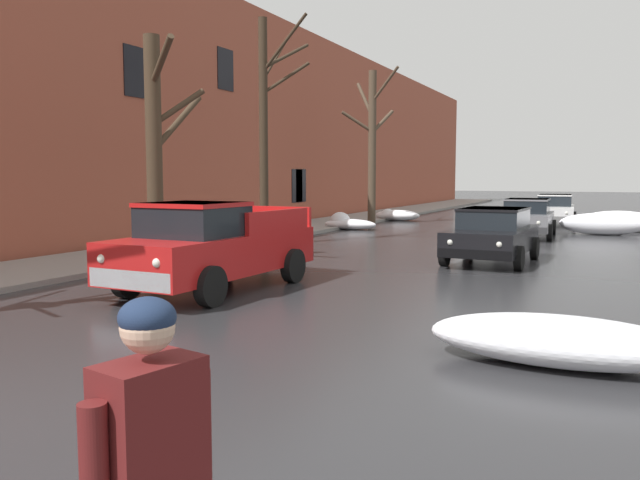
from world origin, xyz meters
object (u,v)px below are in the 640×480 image
object	(u,v)px
pedestrian_with_coffee	(151,472)
sedan_white_parked_far_down_block	(555,209)
sedan_black_parked_kerbside_close	(492,234)
bare_tree_far_down_block	(372,142)
bare_tree_second_along_sidewalk	(157,145)
bare_tree_mid_block	(266,124)
sedan_grey_parked_kerbside_mid	(527,217)
pickup_truck_red_approaching_near_lane	(212,246)

from	to	relation	value
pedestrian_with_coffee	sedan_white_parked_far_down_block	bearing A→B (deg)	91.81
sedan_black_parked_kerbside_close	bare_tree_far_down_block	bearing A→B (deg)	123.34
bare_tree_second_along_sidewalk	sedan_white_parked_far_down_block	world-z (taller)	bare_tree_second_along_sidewalk
pedestrian_with_coffee	sedan_black_parked_kerbside_close	bearing A→B (deg)	94.74
sedan_black_parked_kerbside_close	bare_tree_second_along_sidewalk	bearing A→B (deg)	-150.97
bare_tree_far_down_block	sedan_black_parked_kerbside_close	bearing A→B (deg)	-56.66
bare_tree_mid_block	bare_tree_far_down_block	distance (m)	10.18
sedan_grey_parked_kerbside_mid	sedan_white_parked_far_down_block	size ratio (longest dim) A/B	1.01
bare_tree_second_along_sidewalk	pickup_truck_red_approaching_near_lane	world-z (taller)	bare_tree_second_along_sidewalk
bare_tree_far_down_block	sedan_white_parked_far_down_block	world-z (taller)	bare_tree_far_down_block
pickup_truck_red_approaching_near_lane	pedestrian_with_coffee	world-z (taller)	same
bare_tree_mid_block	sedan_black_parked_kerbside_close	world-z (taller)	bare_tree_mid_block
bare_tree_far_down_block	sedan_grey_parked_kerbside_mid	world-z (taller)	bare_tree_far_down_block
bare_tree_second_along_sidewalk	sedan_black_parked_kerbside_close	bearing A→B (deg)	29.03
bare_tree_far_down_block	sedan_grey_parked_kerbside_mid	size ratio (longest dim) A/B	1.72
pickup_truck_red_approaching_near_lane	sedan_grey_parked_kerbside_mid	xyz separation A→B (m)	(4.15, 14.39, -0.13)
bare_tree_second_along_sidewalk	sedan_black_parked_kerbside_close	size ratio (longest dim) A/B	1.41
bare_tree_far_down_block	sedan_black_parked_kerbside_close	size ratio (longest dim) A/B	1.77
bare_tree_mid_block	sedan_white_parked_far_down_block	xyz separation A→B (m)	(7.83, 13.06, -3.19)
bare_tree_mid_block	sedan_white_parked_far_down_block	bearing A→B (deg)	59.07
bare_tree_mid_block	pickup_truck_red_approaching_near_lane	world-z (taller)	bare_tree_mid_block
bare_tree_second_along_sidewalk	sedan_white_parked_far_down_block	bearing A→B (deg)	67.09
bare_tree_second_along_sidewalk	sedan_white_parked_far_down_block	xyz separation A→B (m)	(7.84, 18.56, -2.26)
bare_tree_second_along_sidewalk	sedan_grey_parked_kerbside_mid	world-z (taller)	bare_tree_second_along_sidewalk
sedan_white_parked_far_down_block	pedestrian_with_coffee	world-z (taller)	pedestrian_with_coffee
bare_tree_second_along_sidewalk	pickup_truck_red_approaching_near_lane	xyz separation A→B (m)	(3.28, -2.47, -2.13)
pickup_truck_red_approaching_near_lane	sedan_black_parked_kerbside_close	bearing A→B (deg)	57.47
bare_tree_far_down_block	sedan_white_parked_far_down_block	distance (m)	8.96
bare_tree_second_along_sidewalk	pedestrian_with_coffee	size ratio (longest dim) A/B	3.23
sedan_black_parked_kerbside_close	sedan_white_parked_far_down_block	world-z (taller)	same
bare_tree_mid_block	sedan_grey_parked_kerbside_mid	xyz separation A→B (m)	(7.41, 6.42, -3.19)
pickup_truck_red_approaching_near_lane	bare_tree_mid_block	bearing A→B (deg)	112.25
sedan_black_parked_kerbside_close	pickup_truck_red_approaching_near_lane	bearing A→B (deg)	-122.53
bare_tree_second_along_sidewalk	sedan_black_parked_kerbside_close	world-z (taller)	bare_tree_second_along_sidewalk
bare_tree_far_down_block	pickup_truck_red_approaching_near_lane	xyz separation A→B (m)	(3.33, -18.15, -2.97)
bare_tree_far_down_block	sedan_black_parked_kerbside_close	world-z (taller)	bare_tree_far_down_block
sedan_white_parked_far_down_block	sedan_black_parked_kerbside_close	bearing A→B (deg)	-91.30
sedan_black_parked_kerbside_close	pedestrian_with_coffee	size ratio (longest dim) A/B	2.29
sedan_black_parked_kerbside_close	sedan_grey_parked_kerbside_mid	distance (m)	7.75
pickup_truck_red_approaching_near_lane	sedan_white_parked_far_down_block	bearing A→B (deg)	77.76
sedan_grey_parked_kerbside_mid	sedan_black_parked_kerbside_close	bearing A→B (deg)	-89.35
sedan_grey_parked_kerbside_mid	pickup_truck_red_approaching_near_lane	bearing A→B (deg)	-106.09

